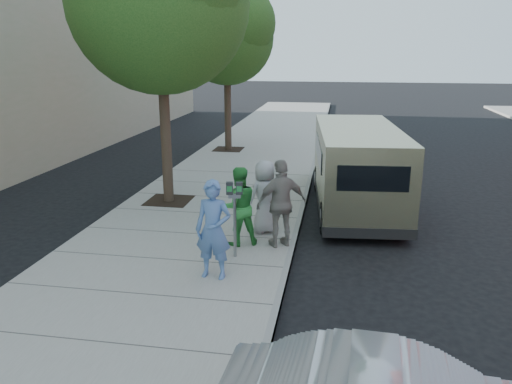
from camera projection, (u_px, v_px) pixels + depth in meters
ground at (231, 242)px, 11.39m from camera, size 120.00×120.00×0.00m
sidewalk at (188, 236)px, 11.53m from camera, size 5.00×60.00×0.15m
curb_face at (294, 243)px, 11.14m from camera, size 0.12×60.00×0.16m
tree_far at (228, 33)px, 19.89m from camera, size 3.92×3.80×6.49m
parking_meter at (235, 203)px, 9.91m from camera, size 0.34×0.17×1.58m
van at (357, 166)px, 13.48m from camera, size 2.53×6.21×2.25m
person_officer at (213, 230)px, 9.07m from camera, size 0.71×0.49×1.85m
person_green_shirt at (238, 206)px, 10.65m from camera, size 1.04×0.96×1.72m
person_gray_shirt at (265, 197)px, 11.38m from camera, size 0.98×0.96×1.70m
person_striped_polo at (282, 204)px, 10.54m from camera, size 1.20×0.95×1.90m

